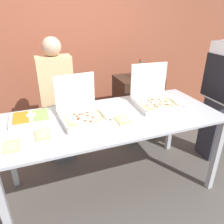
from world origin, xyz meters
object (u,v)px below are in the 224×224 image
pizza_box_near_left (81,112)px  person_server_vest (221,88)px  paper_plate_front_left (123,120)px  paper_plate_front_right (12,147)px  person_guest_plaid (58,102)px  pizza_box_near_right (154,98)px  paper_plate_front_center (43,135)px  veggie_tray (31,118)px  soda_can_colored (157,73)px  soda_bottle (140,70)px  soda_can_silver (139,76)px

pizza_box_near_left → person_server_vest: size_ratio=0.26×
paper_plate_front_left → paper_plate_front_right: size_ratio=0.93×
person_guest_plaid → pizza_box_near_right: bearing=147.7°
paper_plate_front_center → veggie_tray: (-0.08, 0.36, 0.01)m
paper_plate_front_center → soda_can_colored: soda_can_colored is taller
person_server_vest → soda_bottle: bearing=42.2°
soda_can_silver → soda_can_colored: (0.32, 0.05, 0.00)m
paper_plate_front_right → veggie_tray: 0.48m
pizza_box_near_left → veggie_tray: 0.49m
veggie_tray → paper_plate_front_center: bearing=-77.8°
paper_plate_front_left → soda_can_silver: size_ratio=1.62×
pizza_box_near_right → paper_plate_front_center: 1.26m
pizza_box_near_right → soda_can_silver: (0.15, 0.67, 0.05)m
paper_plate_front_center → person_server_vest: 2.19m
paper_plate_front_right → veggie_tray: veggie_tray is taller
soda_can_silver → soda_can_colored: same height
veggie_tray → pizza_box_near_right: bearing=-4.0°
pizza_box_near_right → soda_can_colored: size_ratio=3.87×
pizza_box_near_left → soda_can_colored: pizza_box_near_left is taller
pizza_box_near_right → paper_plate_front_right: (-1.48, -0.36, -0.06)m
soda_can_silver → person_server_vest: size_ratio=0.07×
pizza_box_near_right → veggie_tray: pizza_box_near_right is taller
paper_plate_front_center → soda_can_silver: soda_can_silver is taller
person_guest_plaid → paper_plate_front_left: bearing=119.2°
paper_plate_front_center → paper_plate_front_right: bearing=-158.5°
pizza_box_near_right → paper_plate_front_center: pizza_box_near_right is taller
paper_plate_front_left → veggie_tray: 0.89m
paper_plate_front_center → soda_can_colored: size_ratio=1.72×
paper_plate_front_center → person_guest_plaid: person_guest_plaid is taller
soda_bottle → soda_can_colored: 0.27m
person_guest_plaid → soda_bottle: bearing=-173.3°
pizza_box_near_right → paper_plate_front_right: size_ratio=2.21×
person_guest_plaid → person_server_vest: (1.93, -0.66, 0.15)m
paper_plate_front_center → soda_bottle: bearing=35.6°
soda_bottle → soda_can_silver: bearing=-119.9°
veggie_tray → soda_bottle: soda_bottle is taller
pizza_box_near_right → pizza_box_near_left: 0.85m
person_server_vest → person_guest_plaid: bearing=71.1°
person_guest_plaid → soda_can_colored: bearing=-176.4°
pizza_box_near_left → soda_bottle: pizza_box_near_left is taller
soda_can_colored → paper_plate_front_center: bearing=-150.0°
soda_bottle → person_guest_plaid: 1.23m
pizza_box_near_left → soda_can_silver: 1.24m
pizza_box_near_right → pizza_box_near_left: bearing=-172.1°
paper_plate_front_left → paper_plate_front_center: same height
paper_plate_front_center → veggie_tray: veggie_tray is taller
soda_bottle → soda_can_silver: (-0.06, -0.10, -0.06)m
pizza_box_near_right → person_server_vest: (0.94, -0.03, 0.01)m
soda_bottle → pizza_box_near_left: bearing=-142.2°
paper_plate_front_center → pizza_box_near_left: bearing=28.7°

